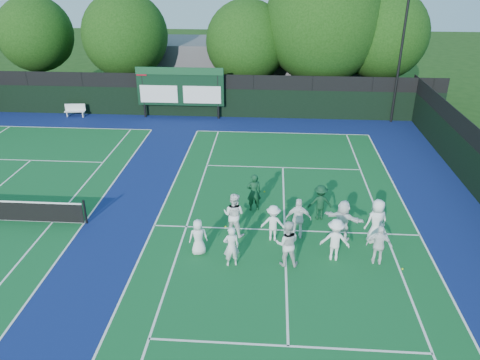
{
  "coord_description": "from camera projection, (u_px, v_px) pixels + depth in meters",
  "views": [
    {
      "loc": [
        -0.68,
        -15.65,
        10.24
      ],
      "look_at": [
        -2.0,
        3.0,
        1.3
      ],
      "focal_mm": 35.0,
      "sensor_mm": 36.0,
      "label": 1
    }
  ],
  "objects": [
    {
      "name": "tennis_ball_2",
      "position": [
        376.0,
        236.0,
        18.9
      ],
      "size": [
        0.07,
        0.07,
        0.07
      ],
      "primitive_type": "sphere",
      "color": "#CBEA1B",
      "rests_on": "ground"
    },
    {
      "name": "player_front_1",
      "position": [
        231.0,
        246.0,
        16.85
      ],
      "size": [
        0.67,
        0.53,
        1.61
      ],
      "primitive_type": "imported",
      "rotation": [
        0.0,
        0.0,
        3.41
      ],
      "color": "white",
      "rests_on": "ground"
    },
    {
      "name": "tree_c",
      "position": [
        249.0,
        44.0,
        34.3
      ],
      "size": [
        6.02,
        6.02,
        7.65
      ],
      "color": "black",
      "rests_on": "ground"
    },
    {
      "name": "player_back_2",
      "position": [
        298.0,
        219.0,
        18.52
      ],
      "size": [
        1.02,
        0.43,
        1.74
      ],
      "primitive_type": "imported",
      "rotation": [
        0.0,
        0.0,
        3.15
      ],
      "color": "white",
      "rests_on": "ground"
    },
    {
      "name": "player_front_4",
      "position": [
        379.0,
        245.0,
        16.96
      ],
      "size": [
        0.97,
        0.52,
        1.58
      ],
      "primitive_type": "imported",
      "rotation": [
        0.0,
        0.0,
        2.99
      ],
      "color": "white",
      "rests_on": "ground"
    },
    {
      "name": "back_fence",
      "position": [
        196.0,
        98.0,
        32.65
      ],
      "size": [
        34.0,
        0.08,
        3.0
      ],
      "color": "black",
      "rests_on": "ground"
    },
    {
      "name": "player_front_2",
      "position": [
        287.0,
        243.0,
        16.85
      ],
      "size": [
        0.89,
        0.7,
        1.8
      ],
      "primitive_type": "imported",
      "rotation": [
        0.0,
        0.0,
        3.16
      ],
      "color": "silver",
      "rests_on": "ground"
    },
    {
      "name": "clubhouse",
      "position": [
        258.0,
        65.0,
        39.32
      ],
      "size": [
        18.0,
        6.0,
        4.0
      ],
      "primitive_type": "cube",
      "color": "#57575C",
      "rests_on": "ground"
    },
    {
      "name": "coach_right",
      "position": [
        320.0,
        202.0,
        19.9
      ],
      "size": [
        1.07,
        0.68,
        1.58
      ],
      "primitive_type": "imported",
      "rotation": [
        0.0,
        0.0,
        3.23
      ],
      "color": "#0E351E",
      "rests_on": "ground"
    },
    {
      "name": "tennis_ball_4",
      "position": [
        264.0,
        192.0,
        22.48
      ],
      "size": [
        0.07,
        0.07,
        0.07
      ],
      "primitive_type": "sphere",
      "color": "#CBEA1B",
      "rests_on": "ground"
    },
    {
      "name": "tennis_ball_3",
      "position": [
        226.0,
        227.0,
        19.56
      ],
      "size": [
        0.07,
        0.07,
        0.07
      ],
      "primitive_type": "sphere",
      "color": "#CBEA1B",
      "rests_on": "ground"
    },
    {
      "name": "near_court",
      "position": [
        285.0,
        230.0,
        19.35
      ],
      "size": [
        11.05,
        23.85,
        0.01
      ],
      "color": "#115627",
      "rests_on": "ground"
    },
    {
      "name": "player_front_0",
      "position": [
        198.0,
        237.0,
        17.56
      ],
      "size": [
        0.81,
        0.65,
        1.45
      ],
      "primitive_type": "imported",
      "rotation": [
        0.0,
        0.0,
        3.43
      ],
      "color": "white",
      "rests_on": "ground"
    },
    {
      "name": "tree_d",
      "position": [
        326.0,
        26.0,
        33.4
      ],
      "size": [
        8.51,
        8.51,
        10.23
      ],
      "color": "black",
      "rests_on": "ground"
    },
    {
      "name": "bench",
      "position": [
        75.0,
        110.0,
        33.0
      ],
      "size": [
        1.44,
        0.53,
        0.89
      ],
      "color": "white",
      "rests_on": "ground"
    },
    {
      "name": "tree_b",
      "position": [
        128.0,
        37.0,
        34.73
      ],
      "size": [
        6.31,
        6.31,
        8.15
      ],
      "color": "black",
      "rests_on": "ground"
    },
    {
      "name": "tennis_ball_5",
      "position": [
        402.0,
        269.0,
        16.91
      ],
      "size": [
        0.07,
        0.07,
        0.07
      ],
      "primitive_type": "sphere",
      "color": "#CBEA1B",
      "rests_on": "ground"
    },
    {
      "name": "player_back_1",
      "position": [
        273.0,
        223.0,
        18.43
      ],
      "size": [
        1.02,
        0.64,
        1.52
      ],
      "primitive_type": "imported",
      "rotation": [
        0.0,
        0.0,
        3.06
      ],
      "color": "white",
      "rests_on": "ground"
    },
    {
      "name": "court_apron",
      "position": [
        142.0,
        225.0,
        19.74
      ],
      "size": [
        34.0,
        32.0,
        0.01
      ],
      "primitive_type": "cube",
      "color": "navy",
      "rests_on": "ground"
    },
    {
      "name": "player_back_4",
      "position": [
        377.0,
        221.0,
        18.21
      ],
      "size": [
        1.05,
        0.86,
        1.86
      ],
      "primitive_type": "imported",
      "rotation": [
        0.0,
        0.0,
        3.48
      ],
      "color": "white",
      "rests_on": "ground"
    },
    {
      "name": "coach_left",
      "position": [
        254.0,
        192.0,
        20.57
      ],
      "size": [
        0.71,
        0.54,
        1.74
      ],
      "primitive_type": "imported",
      "rotation": [
        0.0,
        0.0,
        3.35
      ],
      "color": "#103C21",
      "rests_on": "ground"
    },
    {
      "name": "player_front_3",
      "position": [
        335.0,
        240.0,
        17.19
      ],
      "size": [
        1.15,
        0.75,
        1.68
      ],
      "primitive_type": "imported",
      "rotation": [
        0.0,
        0.0,
        3.02
      ],
      "color": "white",
      "rests_on": "ground"
    },
    {
      "name": "ground",
      "position": [
        285.0,
        244.0,
        18.46
      ],
      "size": [
        120.0,
        120.0,
        0.0
      ],
      "primitive_type": "plane",
      "color": "#19390F",
      "rests_on": "ground"
    },
    {
      "name": "tree_e",
      "position": [
        385.0,
        37.0,
        33.43
      ],
      "size": [
        6.37,
        6.37,
        8.42
      ],
      "color": "black",
      "rests_on": "ground"
    },
    {
      "name": "player_back_0",
      "position": [
        234.0,
        214.0,
        18.71
      ],
      "size": [
        1.07,
        0.94,
        1.84
      ],
      "primitive_type": "imported",
      "rotation": [
        0.0,
        0.0,
        2.83
      ],
      "color": "white",
      "rests_on": "ground"
    },
    {
      "name": "player_back_3",
      "position": [
        343.0,
        220.0,
        18.41
      ],
      "size": [
        1.67,
        1.09,
        1.72
      ],
      "primitive_type": "imported",
      "rotation": [
        0.0,
        0.0,
        2.75
      ],
      "color": "white",
      "rests_on": "ground"
    },
    {
      "name": "tree_a",
      "position": [
        38.0,
        36.0,
        35.14
      ],
      "size": [
        5.57,
        5.57,
        7.81
      ],
      "color": "black",
      "rests_on": "ground"
    },
    {
      "name": "light_pole_right",
      "position": [
        405.0,
        26.0,
        29.39
      ],
      "size": [
        1.2,
        0.3,
        10.12
      ],
      "color": "black",
      "rests_on": "ground"
    },
    {
      "name": "scoreboard",
      "position": [
        180.0,
        87.0,
        31.98
      ],
      "size": [
        6.0,
        0.21,
        3.55
      ],
      "color": "black",
      "rests_on": "ground"
    }
  ]
}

